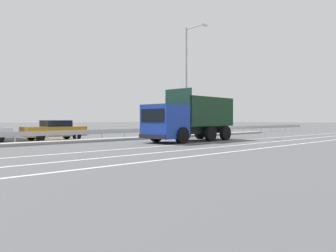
% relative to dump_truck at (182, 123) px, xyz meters
% --- Properties ---
extents(ground_plane, '(320.00, 320.00, 0.00)m').
position_rel_dump_truck_xyz_m(ground_plane, '(0.21, 2.04, -1.30)').
color(ground_plane, '#4C4C4F').
extents(lane_strip_0, '(60.18, 0.16, 0.01)m').
position_rel_dump_truck_xyz_m(lane_strip_0, '(0.97, -1.76, -1.29)').
color(lane_strip_0, silver).
rests_on(lane_strip_0, ground_plane).
extents(lane_strip_1, '(60.18, 0.16, 0.01)m').
position_rel_dump_truck_xyz_m(lane_strip_1, '(0.97, -4.33, -1.29)').
color(lane_strip_1, silver).
rests_on(lane_strip_1, ground_plane).
extents(lane_strip_2, '(60.18, 0.16, 0.01)m').
position_rel_dump_truck_xyz_m(lane_strip_2, '(0.97, -6.45, -1.29)').
color(lane_strip_2, silver).
rests_on(lane_strip_2, ground_plane).
extents(median_island, '(33.10, 1.10, 0.18)m').
position_rel_dump_truck_xyz_m(median_island, '(0.21, 4.22, -1.21)').
color(median_island, gray).
rests_on(median_island, ground_plane).
extents(median_guardrail, '(60.18, 0.09, 0.78)m').
position_rel_dump_truck_xyz_m(median_guardrail, '(0.21, 5.41, -0.73)').
color(median_guardrail, '#9EA0A5').
rests_on(median_guardrail, ground_plane).
extents(dump_truck, '(7.56, 2.89, 3.59)m').
position_rel_dump_truck_xyz_m(dump_truck, '(0.00, 0.00, 0.00)').
color(dump_truck, '#19389E').
rests_on(dump_truck, ground_plane).
extents(median_road_sign, '(0.72, 0.16, 2.56)m').
position_rel_dump_truck_xyz_m(median_road_sign, '(3.54, 4.22, 0.05)').
color(median_road_sign, white).
rests_on(median_road_sign, ground_plane).
extents(street_lamp_1, '(0.71, 2.29, 9.56)m').
position_rel_dump_truck_xyz_m(street_lamp_1, '(4.92, 4.01, 3.98)').
color(street_lamp_1, '#ADADB2').
rests_on(street_lamp_1, ground_plane).
extents(parked_car_3, '(4.40, 1.99, 1.46)m').
position_rel_dump_truck_xyz_m(parked_car_3, '(-5.52, 7.57, -0.55)').
color(parked_car_3, '#B27A14').
rests_on(parked_car_3, ground_plane).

